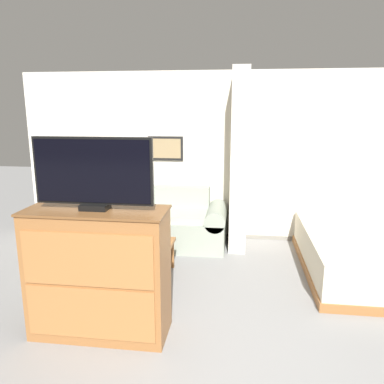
{
  "coord_description": "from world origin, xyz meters",
  "views": [
    {
      "loc": [
        -0.05,
        -2.32,
        2.05
      ],
      "look_at": [
        -0.63,
        2.08,
        1.05
      ],
      "focal_mm": 35.0,
      "sensor_mm": 36.0,
      "label": 1
    }
  ],
  "objects_px": {
    "table_lamp": "(87,193)",
    "bed": "(366,253)",
    "coffee_table": "(144,245)",
    "tv": "(93,173)",
    "couch": "(161,223)",
    "tv_dresser": "(99,273)"
  },
  "relations": [
    {
      "from": "coffee_table",
      "to": "table_lamp",
      "type": "distance_m",
      "value": 1.55
    },
    {
      "from": "table_lamp",
      "to": "tv",
      "type": "bearing_deg",
      "value": -64.91
    },
    {
      "from": "table_lamp",
      "to": "bed",
      "type": "xyz_separation_m",
      "value": [
        3.93,
        -0.62,
        -0.52
      ]
    },
    {
      "from": "coffee_table",
      "to": "bed",
      "type": "distance_m",
      "value": 2.81
    },
    {
      "from": "couch",
      "to": "table_lamp",
      "type": "xyz_separation_m",
      "value": [
        -1.15,
        -0.05,
        0.45
      ]
    },
    {
      "from": "coffee_table",
      "to": "tv",
      "type": "relative_size",
      "value": 0.71
    },
    {
      "from": "coffee_table",
      "to": "table_lamp",
      "type": "height_order",
      "value": "table_lamp"
    },
    {
      "from": "couch",
      "to": "tv_dresser",
      "type": "xyz_separation_m",
      "value": [
        -0.07,
        -2.36,
        0.27
      ]
    },
    {
      "from": "table_lamp",
      "to": "coffee_table",
      "type": "bearing_deg",
      "value": -39.97
    },
    {
      "from": "tv_dresser",
      "to": "table_lamp",
      "type": "bearing_deg",
      "value": 115.08
    },
    {
      "from": "bed",
      "to": "coffee_table",
      "type": "bearing_deg",
      "value": -173.06
    },
    {
      "from": "table_lamp",
      "to": "tv",
      "type": "relative_size",
      "value": 0.38
    },
    {
      "from": "tv",
      "to": "bed",
      "type": "height_order",
      "value": "tv"
    },
    {
      "from": "coffee_table",
      "to": "tv",
      "type": "bearing_deg",
      "value": -92.69
    },
    {
      "from": "coffee_table",
      "to": "tv_dresser",
      "type": "height_order",
      "value": "tv_dresser"
    },
    {
      "from": "couch",
      "to": "coffee_table",
      "type": "bearing_deg",
      "value": -90.14
    },
    {
      "from": "couch",
      "to": "table_lamp",
      "type": "distance_m",
      "value": 1.23
    },
    {
      "from": "couch",
      "to": "coffee_table",
      "type": "xyz_separation_m",
      "value": [
        -0.0,
        -1.01,
        0.03
      ]
    },
    {
      "from": "couch",
      "to": "tv",
      "type": "relative_size",
      "value": 1.9
    },
    {
      "from": "coffee_table",
      "to": "table_lamp",
      "type": "bearing_deg",
      "value": 140.03
    },
    {
      "from": "tv",
      "to": "bed",
      "type": "relative_size",
      "value": 0.49
    },
    {
      "from": "couch",
      "to": "table_lamp",
      "type": "bearing_deg",
      "value": -177.62
    }
  ]
}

